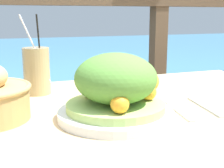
% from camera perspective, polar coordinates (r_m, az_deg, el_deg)
% --- Properties ---
extents(patio_table, '(1.19, 0.82, 0.78)m').
position_cam_1_polar(patio_table, '(0.85, 3.72, -11.26)').
color(patio_table, tan).
rests_on(patio_table, ground_plane).
extents(railing_fence, '(2.80, 0.08, 1.15)m').
position_cam_1_polar(railing_fence, '(1.48, -7.41, 4.51)').
color(railing_fence, brown).
rests_on(railing_fence, ground_plane).
extents(sea_backdrop, '(12.00, 4.00, 0.60)m').
position_cam_1_polar(sea_backdrop, '(4.01, -15.00, 1.83)').
color(sea_backdrop, teal).
rests_on(sea_backdrop, ground_plane).
extents(salad_plate, '(0.27, 0.27, 0.16)m').
position_cam_1_polar(salad_plate, '(0.72, 0.70, -1.19)').
color(salad_plate, silver).
rests_on(salad_plate, patio_table).
extents(drink_glass, '(0.09, 0.08, 0.24)m').
position_cam_1_polar(drink_glass, '(0.98, -13.62, 2.37)').
color(drink_glass, tan).
rests_on(drink_glass, patio_table).
extents(fork, '(0.04, 0.18, 0.00)m').
position_cam_1_polar(fork, '(0.82, 11.89, -4.61)').
color(fork, silver).
rests_on(fork, patio_table).
extents(knife, '(0.04, 0.18, 0.00)m').
position_cam_1_polar(knife, '(0.86, 16.59, -3.94)').
color(knife, silver).
rests_on(knife, patio_table).
extents(orange_near_basket, '(0.07, 0.07, 0.07)m').
position_cam_1_polar(orange_near_basket, '(0.98, 6.55, 0.48)').
color(orange_near_basket, '#F9A328').
rests_on(orange_near_basket, patio_table).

